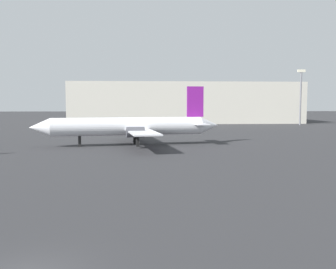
% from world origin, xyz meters
% --- Properties ---
extents(airplane_on_taxiway, '(30.28, 25.35, 9.54)m').
position_xyz_m(airplane_on_taxiway, '(2.35, 44.58, 3.08)').
color(airplane_on_taxiway, white).
rests_on(airplane_on_taxiway, ground_plane).
extents(light_mast_right, '(2.40, 0.50, 17.12)m').
position_xyz_m(light_mast_right, '(52.68, 96.37, 9.79)').
color(light_mast_right, slate).
rests_on(light_mast_right, ground_plane).
extents(terminal_building, '(78.71, 24.59, 13.87)m').
position_xyz_m(terminal_building, '(18.85, 116.17, 6.94)').
color(terminal_building, beige).
rests_on(terminal_building, ground_plane).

